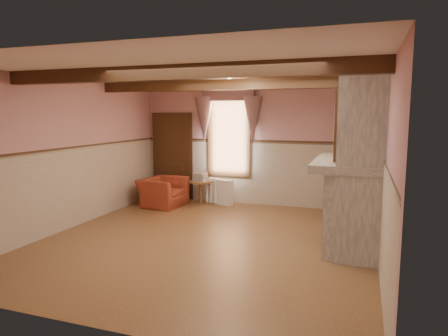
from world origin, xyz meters
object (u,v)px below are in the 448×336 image
(bowl, at_px, (349,158))
(mantel_clock, at_px, (350,150))
(armchair, at_px, (163,192))
(radiator, at_px, (220,191))
(oil_lamp, at_px, (350,149))
(side_table, at_px, (201,192))

(bowl, distance_m, mantel_clock, 0.63)
(armchair, xyz_separation_m, bowl, (4.17, -1.60, 1.13))
(radiator, relative_size, oil_lamp, 2.50)
(armchair, xyz_separation_m, mantel_clock, (4.17, -0.97, 1.19))
(mantel_clock, bearing_deg, armchair, 166.92)
(bowl, bearing_deg, side_table, 148.15)
(side_table, xyz_separation_m, radiator, (0.45, 0.09, 0.02))
(side_table, bearing_deg, oil_lamp, -26.30)
(armchair, xyz_separation_m, oil_lamp, (4.17, -1.16, 1.23))
(armchair, xyz_separation_m, radiator, (1.18, 0.63, -0.03))
(mantel_clock, bearing_deg, side_table, 156.34)
(armchair, relative_size, mantel_clock, 4.21)
(armchair, bearing_deg, bowl, -105.76)
(armchair, distance_m, oil_lamp, 4.50)
(armchair, relative_size, radiator, 1.44)
(bowl, bearing_deg, armchair, 159.02)
(bowl, bearing_deg, radiator, 143.23)
(side_table, height_order, radiator, radiator)
(radiator, relative_size, bowl, 2.25)
(side_table, relative_size, oil_lamp, 2.04)
(bowl, height_order, oil_lamp, oil_lamp)
(armchair, bearing_deg, radiator, -56.64)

